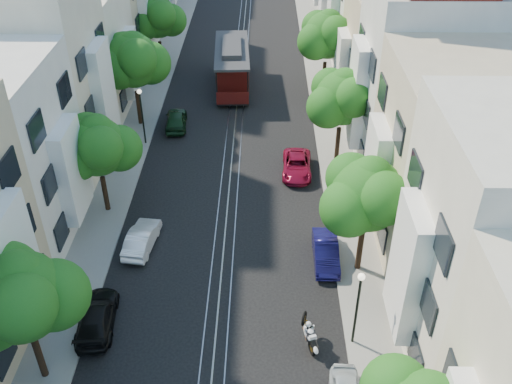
{
  "coord_description": "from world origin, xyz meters",
  "views": [
    {
      "loc": [
        2.12,
        -13.56,
        20.65
      ],
      "look_at": [
        1.77,
        12.91,
        2.2
      ],
      "focal_mm": 40.0,
      "sensor_mm": 36.0,
      "label": 1
    }
  ],
  "objects_px": {
    "sportbike_rider": "(309,333)",
    "parked_car_e_mid": "(326,252)",
    "tree_e_b": "(368,196)",
    "tree_e_c": "(343,99)",
    "parked_car_w_mid": "(142,238)",
    "parked_car_e_far": "(297,165)",
    "tree_w_a": "(21,298)",
    "lamp_west": "(141,108)",
    "cable_car": "(232,64)",
    "parked_car_w_near": "(97,316)",
    "parked_car_w_far": "(176,119)",
    "lamp_east": "(358,299)",
    "tree_w_b": "(98,148)",
    "tree_w_d": "(158,18)",
    "tree_e_d": "(328,36)",
    "tree_w_c": "(133,61)"
  },
  "relations": [
    {
      "from": "lamp_west",
      "to": "cable_car",
      "type": "bearing_deg",
      "value": 59.91
    },
    {
      "from": "lamp_east",
      "to": "parked_car_w_far",
      "type": "relative_size",
      "value": 1.09
    },
    {
      "from": "tree_e_d",
      "to": "sportbike_rider",
      "type": "relative_size",
      "value": 3.71
    },
    {
      "from": "tree_w_b",
      "to": "parked_car_w_near",
      "type": "relative_size",
      "value": 1.52
    },
    {
      "from": "tree_e_c",
      "to": "parked_car_e_mid",
      "type": "relative_size",
      "value": 1.78
    },
    {
      "from": "tree_w_c",
      "to": "parked_car_w_far",
      "type": "height_order",
      "value": "tree_w_c"
    },
    {
      "from": "tree_w_a",
      "to": "cable_car",
      "type": "distance_m",
      "value": 30.88
    },
    {
      "from": "tree_w_d",
      "to": "parked_car_w_near",
      "type": "distance_m",
      "value": 31.37
    },
    {
      "from": "parked_car_w_far",
      "to": "tree_w_d",
      "type": "bearing_deg",
      "value": -80.75
    },
    {
      "from": "tree_e_c",
      "to": "tree_e_d",
      "type": "xyz_separation_m",
      "value": [
        0.0,
        11.0,
        0.27
      ]
    },
    {
      "from": "sportbike_rider",
      "to": "parked_car_e_mid",
      "type": "height_order",
      "value": "sportbike_rider"
    },
    {
      "from": "tree_e_c",
      "to": "lamp_west",
      "type": "relative_size",
      "value": 1.57
    },
    {
      "from": "tree_e_b",
      "to": "tree_w_d",
      "type": "relative_size",
      "value": 1.03
    },
    {
      "from": "tree_w_b",
      "to": "parked_car_e_far",
      "type": "xyz_separation_m",
      "value": [
        11.54,
        4.38,
        -3.84
      ]
    },
    {
      "from": "tree_e_b",
      "to": "parked_car_e_mid",
      "type": "bearing_deg",
      "value": 159.09
    },
    {
      "from": "tree_e_b",
      "to": "tree_e_c",
      "type": "relative_size",
      "value": 1.03
    },
    {
      "from": "tree_w_c",
      "to": "sportbike_rider",
      "type": "relative_size",
      "value": 3.85
    },
    {
      "from": "cable_car",
      "to": "parked_car_e_mid",
      "type": "relative_size",
      "value": 2.47
    },
    {
      "from": "lamp_east",
      "to": "parked_car_w_near",
      "type": "relative_size",
      "value": 1.01
    },
    {
      "from": "parked_car_e_mid",
      "to": "parked_car_w_near",
      "type": "height_order",
      "value": "parked_car_e_mid"
    },
    {
      "from": "tree_e_d",
      "to": "sportbike_rider",
      "type": "height_order",
      "value": "tree_e_d"
    },
    {
      "from": "lamp_west",
      "to": "parked_car_w_mid",
      "type": "height_order",
      "value": "lamp_west"
    },
    {
      "from": "parked_car_e_far",
      "to": "lamp_east",
      "type": "bearing_deg",
      "value": -79.87
    },
    {
      "from": "cable_car",
      "to": "parked_car_e_far",
      "type": "xyz_separation_m",
      "value": [
        4.9,
        -13.65,
        -1.47
      ]
    },
    {
      "from": "tree_e_d",
      "to": "cable_car",
      "type": "xyz_separation_m",
      "value": [
        -7.76,
        1.03,
        -2.84
      ]
    },
    {
      "from": "tree_e_b",
      "to": "tree_w_b",
      "type": "bearing_deg",
      "value": 160.85
    },
    {
      "from": "tree_e_d",
      "to": "parked_car_e_far",
      "type": "xyz_separation_m",
      "value": [
        -2.86,
        -12.62,
        -4.31
      ]
    },
    {
      "from": "tree_w_d",
      "to": "lamp_west",
      "type": "height_order",
      "value": "tree_w_d"
    },
    {
      "from": "tree_e_d",
      "to": "tree_w_d",
      "type": "height_order",
      "value": "tree_e_d"
    },
    {
      "from": "parked_car_e_mid",
      "to": "tree_w_d",
      "type": "bearing_deg",
      "value": 115.93
    },
    {
      "from": "parked_car_e_mid",
      "to": "parked_car_e_far",
      "type": "distance_m",
      "value": 8.8
    },
    {
      "from": "parked_car_e_far",
      "to": "tree_e_b",
      "type": "bearing_deg",
      "value": -70.46
    },
    {
      "from": "tree_w_d",
      "to": "lamp_west",
      "type": "bearing_deg",
      "value": -86.56
    },
    {
      "from": "tree_w_c",
      "to": "tree_e_d",
      "type": "bearing_deg",
      "value": 22.62
    },
    {
      "from": "tree_w_d",
      "to": "tree_w_c",
      "type": "bearing_deg",
      "value": -90.0
    },
    {
      "from": "lamp_west",
      "to": "parked_car_e_far",
      "type": "xyz_separation_m",
      "value": [
        10.7,
        -3.64,
        -2.28
      ]
    },
    {
      "from": "lamp_west",
      "to": "parked_car_w_mid",
      "type": "relative_size",
      "value": 1.15
    },
    {
      "from": "tree_w_a",
      "to": "cable_car",
      "type": "xyz_separation_m",
      "value": [
        6.64,
        30.03,
        -2.7
      ]
    },
    {
      "from": "sportbike_rider",
      "to": "lamp_west",
      "type": "bearing_deg",
      "value": 103.43
    },
    {
      "from": "parked_car_w_near",
      "to": "lamp_east",
      "type": "bearing_deg",
      "value": 170.65
    },
    {
      "from": "lamp_east",
      "to": "parked_car_e_mid",
      "type": "relative_size",
      "value": 1.13
    },
    {
      "from": "parked_car_w_near",
      "to": "parked_car_w_far",
      "type": "bearing_deg",
      "value": -98.51
    },
    {
      "from": "parked_car_w_mid",
      "to": "parked_car_e_far",
      "type": "bearing_deg",
      "value": -132.22
    },
    {
      "from": "tree_w_c",
      "to": "parked_car_w_far",
      "type": "bearing_deg",
      "value": -7.84
    },
    {
      "from": "tree_e_d",
      "to": "lamp_east",
      "type": "distance_m",
      "value": 27.07
    },
    {
      "from": "tree_w_a",
      "to": "sportbike_rider",
      "type": "height_order",
      "value": "tree_w_a"
    },
    {
      "from": "sportbike_rider",
      "to": "parked_car_w_near",
      "type": "distance_m",
      "value": 9.94
    },
    {
      "from": "sportbike_rider",
      "to": "parked_car_e_far",
      "type": "relative_size",
      "value": 0.46
    },
    {
      "from": "parked_car_e_mid",
      "to": "parked_car_e_far",
      "type": "xyz_separation_m",
      "value": [
        -1.15,
        8.73,
        -0.04
      ]
    },
    {
      "from": "parked_car_w_far",
      "to": "tree_e_d",
      "type": "bearing_deg",
      "value": -155.61
    }
  ]
}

